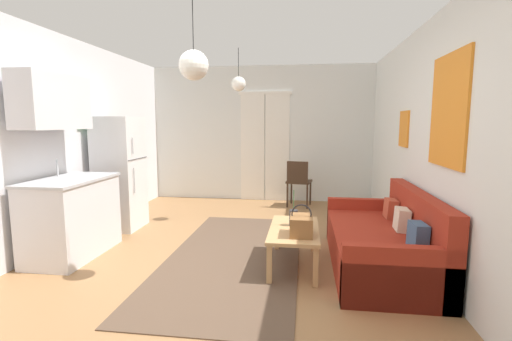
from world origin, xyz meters
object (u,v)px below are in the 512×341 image
accent_chair (299,180)px  couch (386,244)px  refrigerator (120,173)px  pendant_lamp_far (239,84)px  bamboo_vase (293,217)px  handbag (301,225)px  coffee_table (294,233)px  pendant_lamp_near (194,65)px

accent_chair → couch: bearing=120.5°
refrigerator → pendant_lamp_far: bearing=18.4°
couch → bamboo_vase: bearing=179.2°
bamboo_vase → pendant_lamp_far: bearing=119.9°
bamboo_vase → handbag: 0.34m
pendant_lamp_far → couch: bearing=-39.7°
bamboo_vase → handbag: size_ratio=1.24×
coffee_table → accent_chair: accent_chair is taller
accent_chair → pendant_lamp_far: (-0.89, -1.12, 1.60)m
handbag → accent_chair: accent_chair is taller
coffee_table → pendant_lamp_far: pendant_lamp_far is taller
coffee_table → bamboo_vase: bamboo_vase is taller
handbag → coffee_table: bearing=109.3°
couch → pendant_lamp_far: size_ratio=3.09×
accent_chair → pendant_lamp_far: 2.15m
pendant_lamp_near → pendant_lamp_far: 2.14m
couch → refrigerator: 3.68m
handbag → pendant_lamp_near: bearing=-163.7°
bamboo_vase → pendant_lamp_far: pendant_lamp_far is taller
bamboo_vase → coffee_table: bearing=-83.8°
refrigerator → pendant_lamp_near: size_ratio=2.26×
refrigerator → accent_chair: (2.53, 1.67, -0.31)m
couch → refrigerator: (-3.50, 1.00, 0.55)m
pendant_lamp_near → couch: bearing=17.7°
accent_chair → refrigerator: bearing=43.8°
refrigerator → pendant_lamp_near: 2.59m
refrigerator → pendant_lamp_near: (1.63, -1.60, 1.23)m
bamboo_vase → accent_chair: bearing=89.8°
coffee_table → accent_chair: bearing=90.1°
coffee_table → refrigerator: refrigerator is taller
coffee_table → handbag: bearing=-70.7°
handbag → refrigerator: size_ratio=0.20×
couch → bamboo_vase: 1.01m
coffee_table → couch: bearing=5.6°
coffee_table → pendant_lamp_near: (-0.90, -0.50, 1.67)m
couch → accent_chair: size_ratio=2.29×
pendant_lamp_near → accent_chair: bearing=74.6°
couch → bamboo_vase: (-0.98, 0.01, 0.24)m
pendant_lamp_far → pendant_lamp_near: bearing=-90.3°
handbag → pendant_lamp_near: size_ratio=0.44×
bamboo_vase → accent_chair: 2.65m
couch → handbag: bearing=-160.7°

